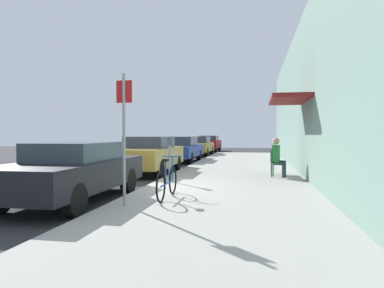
# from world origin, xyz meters

# --- Properties ---
(ground_plane) EXTENTS (60.00, 60.00, 0.00)m
(ground_plane) POSITION_xyz_m (0.00, 0.00, 0.00)
(ground_plane) COLOR #2D2D30
(sidewalk_slab) EXTENTS (4.50, 32.00, 0.12)m
(sidewalk_slab) POSITION_xyz_m (2.25, 2.00, 0.06)
(sidewalk_slab) COLOR #9E9B93
(sidewalk_slab) RESTS_ON ground_plane
(building_facade) EXTENTS (1.40, 32.00, 5.59)m
(building_facade) POSITION_xyz_m (4.65, 2.00, 2.79)
(building_facade) COLOR gray
(building_facade) RESTS_ON ground_plane
(parked_car_0) EXTENTS (1.80, 4.40, 1.34)m
(parked_car_0) POSITION_xyz_m (-1.10, -1.71, 0.71)
(parked_car_0) COLOR black
(parked_car_0) RESTS_ON ground_plane
(parked_car_1) EXTENTS (1.80, 4.40, 1.43)m
(parked_car_1) POSITION_xyz_m (-1.10, 3.97, 0.75)
(parked_car_1) COLOR #A58433
(parked_car_1) RESTS_ON ground_plane
(parked_car_2) EXTENTS (1.80, 4.40, 1.39)m
(parked_car_2) POSITION_xyz_m (-1.10, 9.72, 0.72)
(parked_car_2) COLOR navy
(parked_car_2) RESTS_ON ground_plane
(parked_car_3) EXTENTS (1.80, 4.40, 1.37)m
(parked_car_3) POSITION_xyz_m (-1.10, 15.54, 0.71)
(parked_car_3) COLOR #A58433
(parked_car_3) RESTS_ON ground_plane
(parked_car_4) EXTENTS (1.80, 4.40, 1.40)m
(parked_car_4) POSITION_xyz_m (-1.10, 21.42, 0.73)
(parked_car_4) COLOR maroon
(parked_car_4) RESTS_ON ground_plane
(parking_meter) EXTENTS (0.12, 0.10, 1.32)m
(parking_meter) POSITION_xyz_m (0.45, 1.07, 0.89)
(parking_meter) COLOR slate
(parking_meter) RESTS_ON sidewalk_slab
(street_sign) EXTENTS (0.32, 0.06, 2.60)m
(street_sign) POSITION_xyz_m (0.40, -2.43, 1.64)
(street_sign) COLOR gray
(street_sign) RESTS_ON sidewalk_slab
(bicycle_0) EXTENTS (0.46, 1.71, 0.90)m
(bicycle_0) POSITION_xyz_m (1.05, -1.55, 0.48)
(bicycle_0) COLOR black
(bicycle_0) RESTS_ON sidewalk_slab
(cafe_chair_0) EXTENTS (0.51, 0.51, 0.87)m
(cafe_chair_0) POSITION_xyz_m (3.62, 2.78, 0.62)
(cafe_chair_0) COLOR #14592D
(cafe_chair_0) RESTS_ON sidewalk_slab
(seated_patron_0) EXTENTS (0.47, 0.42, 1.29)m
(seated_patron_0) POSITION_xyz_m (3.68, 2.77, 0.82)
(seated_patron_0) COLOR #232838
(seated_patron_0) RESTS_ON sidewalk_slab
(cafe_chair_1) EXTENTS (0.47, 0.47, 0.87)m
(cafe_chair_1) POSITION_xyz_m (3.62, 3.57, 0.62)
(cafe_chair_1) COLOR #14592D
(cafe_chair_1) RESTS_ON sidewalk_slab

